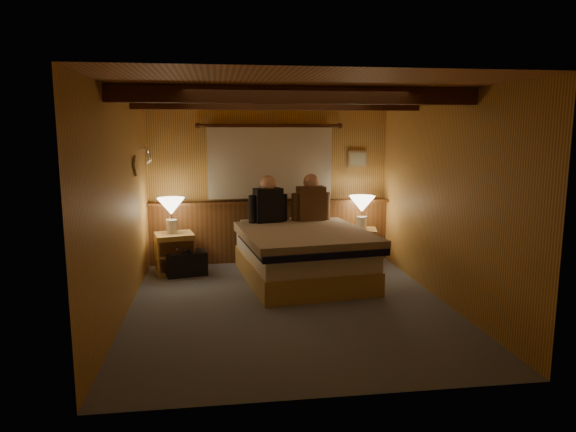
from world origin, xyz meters
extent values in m
plane|color=slate|center=(0.00, 0.00, 0.00)|extent=(4.20, 4.20, 0.00)
plane|color=#D99051|center=(0.00, 0.00, 2.40)|extent=(4.20, 4.20, 0.00)
plane|color=gold|center=(0.00, 2.10, 1.20)|extent=(3.60, 0.00, 3.60)
plane|color=gold|center=(-1.80, 0.00, 1.20)|extent=(0.00, 4.20, 4.20)
plane|color=gold|center=(1.80, 0.00, 1.20)|extent=(0.00, 4.20, 4.20)
plane|color=gold|center=(0.00, -2.10, 1.20)|extent=(3.60, 0.00, 3.60)
cube|color=brown|center=(0.00, 2.04, 0.45)|extent=(3.60, 0.12, 0.90)
cube|color=brown|center=(0.00, 1.98, 0.92)|extent=(3.60, 0.22, 0.04)
cylinder|color=#462011|center=(0.00, 2.02, 2.05)|extent=(2.10, 0.05, 0.05)
sphere|color=#462011|center=(-1.05, 2.02, 2.05)|extent=(0.08, 0.08, 0.08)
sphere|color=#462011|center=(1.05, 2.02, 2.05)|extent=(0.08, 0.08, 0.08)
cube|color=beige|center=(0.00, 2.03, 1.50)|extent=(1.85, 0.08, 1.05)
cube|color=#462011|center=(0.00, -0.60, 2.31)|extent=(3.60, 0.15, 0.16)
cube|color=#462011|center=(0.00, 0.90, 2.31)|extent=(3.60, 0.15, 0.16)
cylinder|color=silver|center=(-1.74, 1.60, 1.75)|extent=(0.03, 0.55, 0.03)
torus|color=silver|center=(-1.71, 1.45, 1.63)|extent=(0.01, 0.21, 0.21)
torus|color=silver|center=(-1.71, 1.68, 1.63)|extent=(0.01, 0.21, 0.21)
cube|color=tan|center=(1.35, 2.08, 1.55)|extent=(0.30, 0.03, 0.25)
cube|color=beige|center=(1.35, 2.06, 1.55)|extent=(0.24, 0.01, 0.19)
cube|color=tan|center=(0.31, 1.00, 0.15)|extent=(1.72, 2.14, 0.30)
cube|color=silver|center=(0.31, 1.00, 0.41)|extent=(1.68, 2.10, 0.24)
cube|color=black|center=(0.35, 0.75, 0.56)|extent=(1.73, 1.76, 0.08)
cube|color=tan|center=(0.33, 0.88, 0.63)|extent=(1.79, 1.96, 0.12)
cube|color=silver|center=(-0.16, 1.71, 0.61)|extent=(0.63, 0.41, 0.16)
cube|color=silver|center=(0.59, 1.81, 0.61)|extent=(0.63, 0.41, 0.16)
cube|color=tan|center=(-1.40, 1.57, 0.28)|extent=(0.60, 0.56, 0.56)
cube|color=brown|center=(-1.36, 1.35, 0.39)|extent=(0.46, 0.12, 0.20)
cube|color=brown|center=(-1.36, 1.35, 0.17)|extent=(0.46, 0.12, 0.20)
cylinder|color=silver|center=(-1.36, 1.35, 0.39)|extent=(0.04, 0.04, 0.03)
cylinder|color=silver|center=(-1.36, 1.35, 0.17)|extent=(0.04, 0.04, 0.03)
cube|color=tan|center=(1.33, 1.77, 0.26)|extent=(0.55, 0.51, 0.52)
cube|color=brown|center=(1.29, 1.57, 0.36)|extent=(0.42, 0.11, 0.18)
cube|color=brown|center=(1.29, 1.57, 0.16)|extent=(0.42, 0.11, 0.18)
cylinder|color=silver|center=(1.29, 1.57, 0.36)|extent=(0.04, 0.04, 0.03)
cylinder|color=silver|center=(1.29, 1.57, 0.16)|extent=(0.04, 0.04, 0.03)
cylinder|color=silver|center=(-1.43, 1.60, 0.66)|extent=(0.15, 0.15, 0.19)
cylinder|color=silver|center=(-1.43, 1.60, 0.78)|extent=(0.03, 0.03, 0.10)
cone|color=beige|center=(-1.43, 1.60, 0.94)|extent=(0.38, 0.38, 0.23)
cylinder|color=silver|center=(1.34, 1.73, 0.61)|extent=(0.15, 0.15, 0.19)
cylinder|color=silver|center=(1.34, 1.73, 0.74)|extent=(0.03, 0.03, 0.11)
cone|color=beige|center=(1.34, 1.73, 0.90)|extent=(0.39, 0.39, 0.24)
cube|color=black|center=(-0.08, 1.59, 0.92)|extent=(0.43, 0.31, 0.51)
cylinder|color=black|center=(-0.30, 1.54, 0.87)|extent=(0.12, 0.12, 0.41)
cylinder|color=black|center=(0.14, 1.65, 0.87)|extent=(0.12, 0.12, 0.41)
sphere|color=#DDA284|center=(-0.08, 1.59, 1.24)|extent=(0.22, 0.22, 0.22)
cube|color=#4D341F|center=(0.55, 1.67, 0.92)|extent=(0.42, 0.27, 0.52)
cylinder|color=#4D341F|center=(0.33, 1.64, 0.88)|extent=(0.12, 0.12, 0.41)
cylinder|color=#4D341F|center=(0.78, 1.69, 0.88)|extent=(0.12, 0.12, 0.41)
sphere|color=#DDA284|center=(0.55, 1.67, 1.25)|extent=(0.23, 0.23, 0.23)
cube|color=black|center=(-1.24, 1.43, 0.16)|extent=(0.60, 0.43, 0.33)
cylinder|color=black|center=(-1.24, 1.43, 0.35)|extent=(0.15, 0.34, 0.09)
camera|label=1|loc=(-0.79, -5.59, 1.97)|focal=32.00mm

